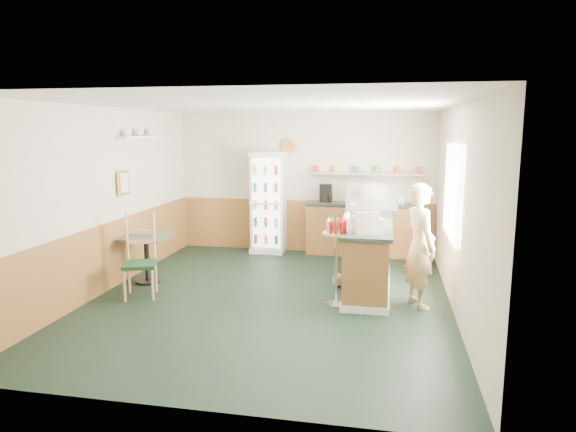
% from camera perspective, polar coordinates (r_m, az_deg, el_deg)
% --- Properties ---
extents(ground, '(6.00, 6.00, 0.00)m').
position_cam_1_polar(ground, '(7.40, -2.04, -9.09)').
color(ground, black).
rests_on(ground, ground).
extents(room_envelope, '(5.04, 6.02, 2.72)m').
position_cam_1_polar(room_envelope, '(7.82, -2.51, 3.37)').
color(room_envelope, beige).
rests_on(room_envelope, ground).
extents(service_counter, '(0.68, 3.01, 1.01)m').
position_cam_1_polar(service_counter, '(8.13, 9.01, -4.11)').
color(service_counter, olive).
rests_on(service_counter, ground).
extents(back_counter, '(2.24, 0.42, 1.69)m').
position_cam_1_polar(back_counter, '(9.81, 8.46, -1.23)').
color(back_counter, olive).
rests_on(back_counter, ground).
extents(drinks_fridge, '(0.65, 0.54, 1.96)m').
position_cam_1_polar(drinks_fridge, '(9.93, -2.19, 1.53)').
color(drinks_fridge, silver).
rests_on(drinks_fridge, ground).
extents(display_case, '(0.86, 0.45, 0.49)m').
position_cam_1_polar(display_case, '(8.68, 9.32, 2.06)').
color(display_case, silver).
rests_on(display_case, service_counter).
extents(cash_register, '(0.44, 0.45, 0.21)m').
position_cam_1_polar(cash_register, '(6.93, 8.82, -0.96)').
color(cash_register, beige).
rests_on(cash_register, service_counter).
extents(shopkeeper, '(0.59, 0.67, 1.68)m').
position_cam_1_polar(shopkeeper, '(7.08, 14.46, -3.20)').
color(shopkeeper, tan).
rests_on(shopkeeper, ground).
extents(condiment_stand, '(0.38, 0.38, 1.17)m').
position_cam_1_polar(condiment_stand, '(6.94, 5.38, -3.45)').
color(condiment_stand, silver).
rests_on(condiment_stand, ground).
extents(newspaper_rack, '(0.09, 0.42, 0.84)m').
position_cam_1_polar(newspaper_rack, '(8.18, 6.57, -2.63)').
color(newspaper_rack, black).
rests_on(newspaper_rack, ground).
extents(cafe_table, '(0.68, 0.68, 0.74)m').
position_cam_1_polar(cafe_table, '(8.28, -15.44, -3.66)').
color(cafe_table, black).
rests_on(cafe_table, ground).
extents(cafe_chair, '(0.56, 0.57, 1.20)m').
position_cam_1_polar(cafe_chair, '(7.66, -15.87, -3.97)').
color(cafe_chair, '#153119').
rests_on(cafe_chair, ground).
extents(dog_doorstop, '(0.19, 0.25, 0.23)m').
position_cam_1_polar(dog_doorstop, '(7.92, 5.64, -7.05)').
color(dog_doorstop, gray).
rests_on(dog_doorstop, ground).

